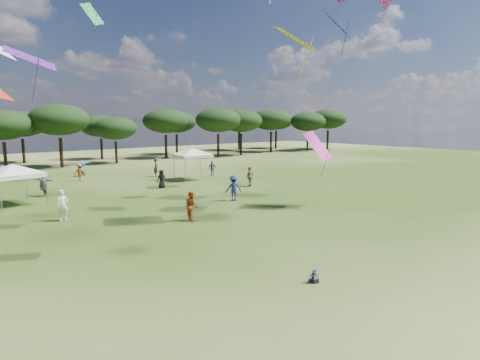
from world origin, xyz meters
name	(u,v)px	position (x,y,z in m)	size (l,w,h in m)	color
ground	(370,304)	(0.00, 0.00, 0.00)	(140.00, 140.00, 0.00)	#374F17
tree_line	(44,122)	(2.39, 47.41, 5.42)	(108.78, 17.63, 7.77)	black
tent_left	(12,166)	(-5.56, 23.27, 2.65)	(6.00, 6.00, 3.08)	gray
tent_right	(193,149)	(9.93, 25.54, 2.90)	(5.92, 5.92, 3.32)	gray
toddler	(315,276)	(-0.06, 2.17, 0.22)	(0.36, 0.39, 0.49)	black
festival_crowd	(78,184)	(-1.12, 24.28, 0.85)	(28.63, 23.50, 1.87)	olive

